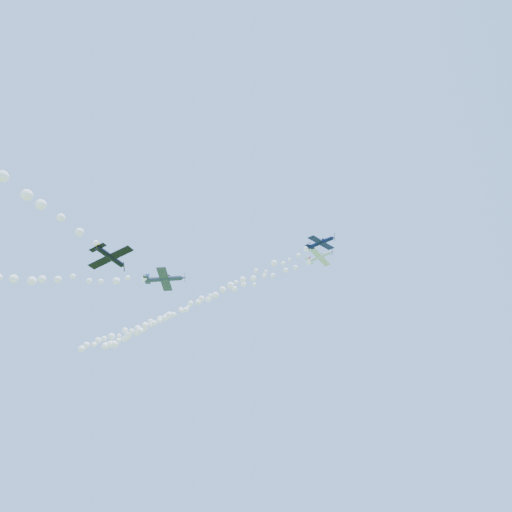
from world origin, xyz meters
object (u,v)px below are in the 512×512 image
at_px(plane_navy, 321,242).
at_px(plane_black, 110,257).
at_px(plane_grey, 165,279).
at_px(plane_white, 320,257).

distance_m(plane_navy, plane_black, 40.95).
relative_size(plane_navy, plane_grey, 0.85).
height_order(plane_white, plane_black, plane_white).
distance_m(plane_grey, plane_black, 21.98).
xyz_separation_m(plane_white, plane_grey, (-24.64, -19.41, -8.75)).
xyz_separation_m(plane_navy, plane_grey, (-27.33, -12.53, -7.37)).
bearing_deg(plane_grey, plane_black, -99.12).
xyz_separation_m(plane_grey, plane_black, (6.72, -19.36, -7.97)).
height_order(plane_grey, plane_black, plane_grey).
distance_m(plane_navy, plane_grey, 30.95).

